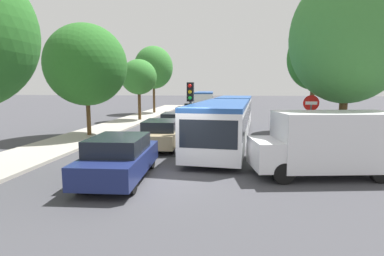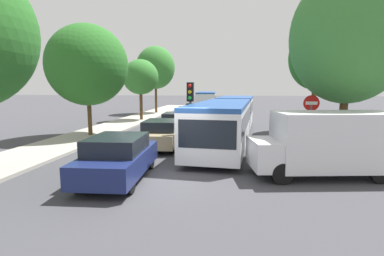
{
  "view_description": "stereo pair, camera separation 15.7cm",
  "coord_description": "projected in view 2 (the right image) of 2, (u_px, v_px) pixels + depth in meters",
  "views": [
    {
      "loc": [
        1.97,
        -10.08,
        3.19
      ],
      "look_at": [
        0.2,
        4.25,
        1.2
      ],
      "focal_mm": 28.0,
      "sensor_mm": 36.0,
      "label": 1
    },
    {
      "loc": [
        2.12,
        -10.06,
        3.19
      ],
      "look_at": [
        0.2,
        4.25,
        1.2
      ],
      "focal_mm": 28.0,
      "sensor_mm": 36.0,
      "label": 2
    }
  ],
  "objects": [
    {
      "name": "ground_plane",
      "position": [
        170.0,
        178.0,
        10.59
      ],
      "size": [
        200.0,
        200.0,
        0.0
      ],
      "primitive_type": "plane",
      "color": "#3D3D42"
    },
    {
      "name": "kerb_strip_left",
      "position": [
        134.0,
        120.0,
        28.43
      ],
      "size": [
        3.2,
        44.45,
        0.14
      ],
      "primitive_type": "cube",
      "color": "#9E998E",
      "rests_on": "ground"
    },
    {
      "name": "articulated_bus",
      "position": [
        229.0,
        116.0,
        18.63
      ],
      "size": [
        3.9,
        16.44,
        2.42
      ],
      "rotation": [
        0.0,
        0.0,
        -1.66
      ],
      "color": "silver",
      "rests_on": "ground"
    },
    {
      "name": "city_bus_rear",
      "position": [
        207.0,
        99.0,
        44.44
      ],
      "size": [
        3.09,
        11.48,
        2.45
      ],
      "rotation": [
        0.0,
        0.0,
        1.62
      ],
      "color": "silver",
      "rests_on": "ground"
    },
    {
      "name": "queued_car_navy",
      "position": [
        118.0,
        157.0,
        10.32
      ],
      "size": [
        2.1,
        4.49,
        1.53
      ],
      "rotation": [
        0.0,
        0.0,
        1.62
      ],
      "color": "navy",
      "rests_on": "ground"
    },
    {
      "name": "queued_car_tan",
      "position": [
        161.0,
        134.0,
        15.71
      ],
      "size": [
        2.01,
        4.31,
        1.47
      ],
      "rotation": [
        0.0,
        0.0,
        1.62
      ],
      "color": "tan",
      "rests_on": "ground"
    },
    {
      "name": "queued_car_graphite",
      "position": [
        176.0,
        123.0,
        20.66
      ],
      "size": [
        1.95,
        4.18,
        1.42
      ],
      "rotation": [
        0.0,
        0.0,
        1.62
      ],
      "color": "#47474C",
      "rests_on": "ground"
    },
    {
      "name": "queued_car_red",
      "position": [
        188.0,
        115.0,
        25.8
      ],
      "size": [
        2.03,
        4.35,
        1.48
      ],
      "rotation": [
        0.0,
        0.0,
        1.62
      ],
      "color": "#B21E19",
      "rests_on": "ground"
    },
    {
      "name": "queued_car_green",
      "position": [
        195.0,
        110.0,
        31.28
      ],
      "size": [
        2.1,
        4.49,
        1.53
      ],
      "rotation": [
        0.0,
        0.0,
        1.62
      ],
      "color": "#236638",
      "rests_on": "ground"
    },
    {
      "name": "white_van",
      "position": [
        327.0,
        142.0,
        10.6
      ],
      "size": [
        5.25,
        2.73,
        2.31
      ],
      "rotation": [
        0.0,
        0.0,
        3.3
      ],
      "color": "silver",
      "rests_on": "ground"
    },
    {
      "name": "traffic_light",
      "position": [
        190.0,
        101.0,
        14.22
      ],
      "size": [
        0.33,
        0.36,
        3.4
      ],
      "rotation": [
        0.0,
        0.0,
        -1.6
      ],
      "color": "#56595E",
      "rests_on": "ground"
    },
    {
      "name": "no_entry_sign",
      "position": [
        311.0,
        116.0,
        13.41
      ],
      "size": [
        0.7,
        0.08,
        2.82
      ],
      "rotation": [
        0.0,
        0.0,
        -1.57
      ],
      "color": "#56595E",
      "rests_on": "ground"
    },
    {
      "name": "direction_sign_post",
      "position": [
        344.0,
        101.0,
        14.01
      ],
      "size": [
        0.26,
        1.39,
        3.6
      ],
      "rotation": [
        0.0,
        0.0,
        3.29
      ],
      "color": "#56595E",
      "rests_on": "ground"
    },
    {
      "name": "tree_left_mid",
      "position": [
        87.0,
        65.0,
        18.63
      ],
      "size": [
        5.01,
        5.01,
        7.05
      ],
      "color": "#51381E",
      "rests_on": "ground"
    },
    {
      "name": "tree_left_far",
      "position": [
        140.0,
        78.0,
        27.64
      ],
      "size": [
        3.3,
        3.3,
        5.71
      ],
      "color": "#51381E",
      "rests_on": "ground"
    },
    {
      "name": "tree_left_distant",
      "position": [
        156.0,
        69.0,
        35.28
      ],
      "size": [
        4.54,
        4.54,
        7.92
      ],
      "color": "#51381E",
      "rests_on": "ground"
    },
    {
      "name": "tree_right_near",
      "position": [
        349.0,
        37.0,
        12.82
      ],
      "size": [
        4.91,
        4.91,
        8.16
      ],
      "color": "#51381E",
      "rests_on": "ground"
    },
    {
      "name": "tree_right_mid",
      "position": [
        316.0,
        60.0,
        20.88
      ],
      "size": [
        3.7,
        3.7,
        7.41
      ],
      "color": "#51381E",
      "rests_on": "ground"
    }
  ]
}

